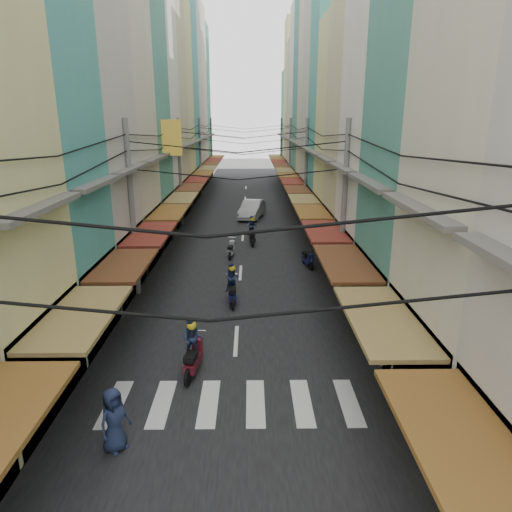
{
  "coord_description": "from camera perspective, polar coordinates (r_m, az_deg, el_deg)",
  "views": [
    {
      "loc": [
        0.58,
        -17.78,
        8.19
      ],
      "look_at": [
        0.83,
        3.33,
        1.79
      ],
      "focal_mm": 32.0,
      "sensor_mm": 36.0,
      "label": 1
    }
  ],
  "objects": [
    {
      "name": "ground",
      "position": [
        19.58,
        -2.32,
        -7.86
      ],
      "size": [
        160.0,
        160.0,
        0.0
      ],
      "primitive_type": "plane",
      "color": "slate",
      "rests_on": "ground"
    },
    {
      "name": "road",
      "position": [
        38.66,
        -1.52,
        4.66
      ],
      "size": [
        10.0,
        80.0,
        0.02
      ],
      "primitive_type": "cube",
      "color": "black",
      "rests_on": "ground"
    },
    {
      "name": "sidewalk_left",
      "position": [
        39.29,
        -11.08,
        4.58
      ],
      "size": [
        3.0,
        80.0,
        0.06
      ],
      "primitive_type": "cube",
      "color": "gray",
      "rests_on": "ground"
    },
    {
      "name": "sidewalk_right",
      "position": [
        39.1,
        8.08,
        4.66
      ],
      "size": [
        3.0,
        80.0,
        0.06
      ],
      "primitive_type": "cube",
      "color": "gray",
      "rests_on": "ground"
    },
    {
      "name": "crosswalk",
      "position": [
        14.34,
        -3.0,
        -17.84
      ],
      "size": [
        7.55,
        2.4,
        0.01
      ],
      "color": "silver",
      "rests_on": "ground"
    },
    {
      "name": "building_row_left",
      "position": [
        35.41,
        -15.41,
        18.88
      ],
      "size": [
        7.8,
        67.67,
        23.7
      ],
      "color": "silver",
      "rests_on": "ground"
    },
    {
      "name": "building_row_right",
      "position": [
        35.03,
        12.05,
        18.53
      ],
      "size": [
        7.8,
        68.98,
        22.59
      ],
      "color": "teal",
      "rests_on": "ground"
    },
    {
      "name": "utility_poles",
      "position": [
        32.84,
        -1.74,
        14.08
      ],
      "size": [
        10.2,
        66.13,
        8.2
      ],
      "color": "slate",
      "rests_on": "ground"
    },
    {
      "name": "white_car",
      "position": [
        39.12,
        -0.51,
        4.79
      ],
      "size": [
        5.57,
        3.14,
        1.85
      ],
      "primitive_type": "imported",
      "rotation": [
        0.0,
        0.0,
        -0.22
      ],
      "color": "silver",
      "rests_on": "ground"
    },
    {
      "name": "bicycle",
      "position": [
        22.1,
        13.17,
        -5.35
      ],
      "size": [
        1.57,
        0.7,
        1.05
      ],
      "primitive_type": "imported",
      "rotation": [
        0.0,
        0.0,
        1.49
      ],
      "color": "black",
      "rests_on": "ground"
    },
    {
      "name": "moving_scooters",
      "position": [
        24.72,
        -1.84,
        -1.1
      ],
      "size": [
        5.6,
        27.31,
        1.96
      ],
      "color": "black",
      "rests_on": "ground"
    },
    {
      "name": "parked_scooters",
      "position": [
        16.95,
        13.14,
        -10.65
      ],
      "size": [
        13.53,
        13.79,
        1.01
      ],
      "color": "black",
      "rests_on": "ground"
    },
    {
      "name": "pedestrians",
      "position": [
        22.12,
        -13.13,
        -2.45
      ],
      "size": [
        12.2,
        24.85,
        2.22
      ],
      "color": "black",
      "rests_on": "ground"
    },
    {
      "name": "market_umbrella",
      "position": [
        14.89,
        25.05,
        -8.38
      ],
      "size": [
        2.41,
        2.41,
        2.54
      ],
      "color": "#B2B2B7",
      "rests_on": "ground"
    },
    {
      "name": "traffic_sign",
      "position": [
        14.24,
        16.86,
        -10.32
      ],
      "size": [
        0.1,
        0.57,
        2.59
      ],
      "color": "slate",
      "rests_on": "ground"
    }
  ]
}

